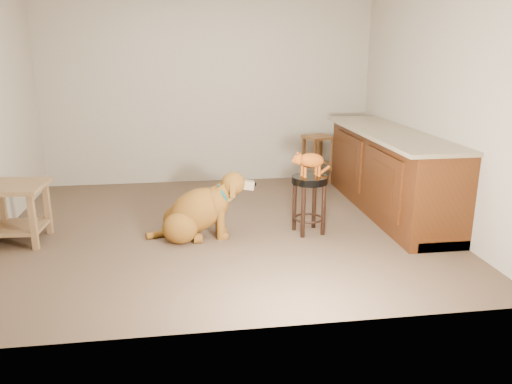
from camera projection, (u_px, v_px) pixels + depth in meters
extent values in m
cube|color=brown|center=(222.00, 228.00, 5.27)|extent=(4.50, 4.00, 0.01)
cube|color=#AC9F8B|center=(209.00, 88.00, 6.81)|extent=(4.50, 0.04, 2.60)
cube|color=#AC9F8B|center=(245.00, 139.00, 3.01)|extent=(4.50, 0.04, 2.60)
cube|color=#AC9F8B|center=(434.00, 101.00, 5.22)|extent=(0.04, 4.00, 2.60)
cube|color=#45200C|center=(390.00, 173.00, 5.70)|extent=(0.60, 2.50, 0.90)
cube|color=gray|center=(390.00, 133.00, 5.56)|extent=(0.70, 2.56, 0.04)
cube|color=black|center=(390.00, 207.00, 5.82)|extent=(0.52, 2.50, 0.10)
cube|color=#45200C|center=(383.00, 183.00, 5.12)|extent=(0.02, 0.90, 0.62)
cube|color=#45200C|center=(348.00, 160.00, 6.16)|extent=(0.02, 0.90, 0.62)
cube|color=#391909|center=(381.00, 183.00, 5.12)|extent=(0.02, 0.60, 0.40)
cube|color=#391909|center=(347.00, 160.00, 6.16)|extent=(0.02, 0.60, 0.40)
cylinder|color=black|center=(314.00, 204.00, 5.21)|extent=(0.04, 0.04, 0.52)
cylinder|color=black|center=(295.00, 206.00, 5.14)|extent=(0.04, 0.04, 0.52)
cylinder|color=black|center=(323.00, 210.00, 5.01)|extent=(0.04, 0.04, 0.52)
cylinder|color=black|center=(303.00, 212.00, 4.94)|extent=(0.04, 0.04, 0.52)
torus|color=black|center=(308.00, 218.00, 5.11)|extent=(0.36, 0.36, 0.02)
cylinder|color=black|center=(310.00, 180.00, 4.99)|extent=(0.36, 0.36, 0.07)
cube|color=brown|center=(320.00, 158.00, 7.19)|extent=(0.05, 0.05, 0.62)
cube|color=brown|center=(304.00, 160.00, 7.06)|extent=(0.05, 0.05, 0.62)
cube|color=brown|center=(332.00, 161.00, 6.95)|extent=(0.05, 0.05, 0.62)
cube|color=brown|center=(315.00, 163.00, 6.82)|extent=(0.05, 0.05, 0.62)
cube|color=brown|center=(318.00, 137.00, 6.91)|extent=(0.45, 0.45, 0.04)
cube|color=olive|center=(48.00, 208.00, 5.04)|extent=(0.06, 0.06, 0.54)
cube|color=olive|center=(3.00, 209.00, 5.01)|extent=(0.06, 0.06, 0.54)
cube|color=olive|center=(33.00, 222.00, 4.63)|extent=(0.06, 0.06, 0.54)
cube|color=olive|center=(13.00, 187.00, 4.74)|extent=(0.59, 0.59, 0.04)
cube|color=olive|center=(19.00, 227.00, 4.85)|extent=(0.50, 0.50, 0.03)
ellipsoid|color=brown|center=(180.00, 220.00, 5.08)|extent=(0.35, 0.29, 0.32)
ellipsoid|color=brown|center=(180.00, 228.00, 4.83)|extent=(0.35, 0.29, 0.32)
cylinder|color=brown|center=(197.00, 228.00, 5.15)|extent=(0.08, 0.10, 0.10)
cylinder|color=brown|center=(198.00, 239.00, 4.87)|extent=(0.08, 0.10, 0.10)
ellipsoid|color=brown|center=(197.00, 211.00, 4.94)|extent=(0.72, 0.38, 0.65)
ellipsoid|color=brown|center=(216.00, 202.00, 4.95)|extent=(0.27, 0.30, 0.33)
cylinder|color=brown|center=(219.00, 215.00, 5.08)|extent=(0.08, 0.08, 0.38)
cylinder|color=brown|center=(221.00, 221.00, 4.91)|extent=(0.08, 0.08, 0.38)
sphere|color=brown|center=(223.00, 230.00, 5.13)|extent=(0.10, 0.10, 0.10)
sphere|color=brown|center=(224.00, 236.00, 4.96)|extent=(0.10, 0.10, 0.10)
cylinder|color=brown|center=(223.00, 192.00, 4.93)|extent=(0.24, 0.17, 0.24)
ellipsoid|color=brown|center=(233.00, 183.00, 4.92)|extent=(0.24, 0.22, 0.23)
cube|color=#927C5B|center=(246.00, 185.00, 4.94)|extent=(0.16, 0.08, 0.10)
sphere|color=black|center=(254.00, 184.00, 4.95)|extent=(0.06, 0.06, 0.06)
cube|color=brown|center=(230.00, 184.00, 5.02)|extent=(0.05, 0.06, 0.17)
cube|color=brown|center=(232.00, 189.00, 4.82)|extent=(0.05, 0.06, 0.17)
torus|color=#0A4F54|center=(223.00, 193.00, 4.93)|extent=(0.13, 0.21, 0.20)
cylinder|color=#D8BF4C|center=(229.00, 200.00, 4.96)|extent=(0.01, 0.04, 0.04)
cylinder|color=brown|center=(161.00, 234.00, 5.00)|extent=(0.30, 0.17, 0.07)
ellipsoid|color=#A04510|center=(312.00, 160.00, 4.94)|extent=(0.30, 0.18, 0.18)
cylinder|color=#A04510|center=(302.00, 171.00, 4.98)|extent=(0.03, 0.03, 0.11)
sphere|color=#A04510|center=(302.00, 175.00, 4.99)|extent=(0.04, 0.04, 0.04)
cylinder|color=#A04510|center=(305.00, 172.00, 4.91)|extent=(0.03, 0.03, 0.11)
sphere|color=#A04510|center=(305.00, 177.00, 4.93)|extent=(0.04, 0.04, 0.04)
cylinder|color=#A04510|center=(316.00, 170.00, 5.03)|extent=(0.03, 0.03, 0.11)
sphere|color=#A04510|center=(316.00, 174.00, 5.04)|extent=(0.04, 0.04, 0.04)
cylinder|color=#A04510|center=(319.00, 171.00, 4.96)|extent=(0.03, 0.03, 0.11)
sphere|color=#A04510|center=(319.00, 175.00, 4.97)|extent=(0.04, 0.04, 0.04)
sphere|color=#A04510|center=(298.00, 159.00, 4.89)|extent=(0.10, 0.10, 0.10)
sphere|color=#A04510|center=(294.00, 161.00, 4.88)|extent=(0.04, 0.04, 0.04)
sphere|color=brown|center=(292.00, 161.00, 4.88)|extent=(0.02, 0.02, 0.02)
cone|color=#A04510|center=(298.00, 153.00, 4.91)|extent=(0.05, 0.05, 0.05)
cone|color=#C66B60|center=(297.00, 154.00, 4.91)|extent=(0.03, 0.03, 0.03)
cone|color=#A04510|center=(300.00, 154.00, 4.85)|extent=(0.05, 0.05, 0.05)
cone|color=#C66B60|center=(300.00, 155.00, 4.85)|extent=(0.03, 0.03, 0.03)
cylinder|color=#A04510|center=(322.00, 172.00, 5.06)|extent=(0.19, 0.15, 0.10)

